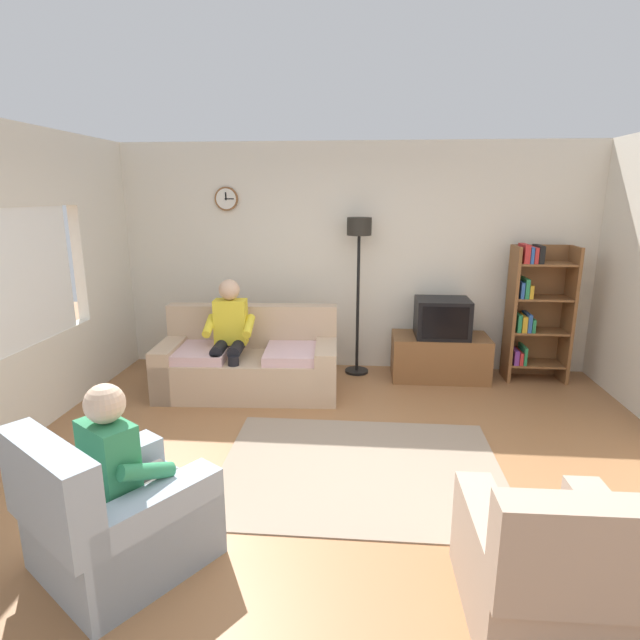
{
  "coord_description": "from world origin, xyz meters",
  "views": [
    {
      "loc": [
        0.11,
        -3.5,
        2.11
      ],
      "look_at": [
        -0.26,
        0.78,
        1.04
      ],
      "focal_mm": 28.49,
      "sensor_mm": 36.0,
      "label": 1
    }
  ],
  "objects_px": {
    "tv": "(442,318)",
    "person_on_couch": "(229,332)",
    "tv_stand": "(439,357)",
    "floor_lamp": "(359,253)",
    "armchair_near_window": "(117,520)",
    "armchair_near_bookshelf": "(551,573)",
    "couch": "(249,363)",
    "bookshelf": "(534,310)",
    "person_in_left_armchair": "(126,465)"
  },
  "relations": [
    {
      "from": "tv",
      "to": "armchair_near_bookshelf",
      "type": "relative_size",
      "value": 0.67
    },
    {
      "from": "bookshelf",
      "to": "person_on_couch",
      "type": "height_order",
      "value": "bookshelf"
    },
    {
      "from": "tv",
      "to": "person_on_couch",
      "type": "xyz_separation_m",
      "value": [
        -2.31,
        -0.68,
        -0.03
      ]
    },
    {
      "from": "tv",
      "to": "person_on_couch",
      "type": "relative_size",
      "value": 0.48
    },
    {
      "from": "bookshelf",
      "to": "floor_lamp",
      "type": "xyz_separation_m",
      "value": [
        -2.01,
        0.03,
        0.63
      ]
    },
    {
      "from": "tv_stand",
      "to": "armchair_near_bookshelf",
      "type": "bearing_deg",
      "value": -89.22
    },
    {
      "from": "armchair_near_window",
      "to": "person_on_couch",
      "type": "height_order",
      "value": "person_on_couch"
    },
    {
      "from": "armchair_near_window",
      "to": "armchair_near_bookshelf",
      "type": "xyz_separation_m",
      "value": [
        2.34,
        -0.22,
        0.0
      ]
    },
    {
      "from": "tv_stand",
      "to": "armchair_near_window",
      "type": "relative_size",
      "value": 0.93
    },
    {
      "from": "armchair_near_window",
      "to": "couch",
      "type": "bearing_deg",
      "value": 86.57
    },
    {
      "from": "person_on_couch",
      "to": "couch",
      "type": "bearing_deg",
      "value": 31.84
    },
    {
      "from": "couch",
      "to": "tv",
      "type": "bearing_deg",
      "value": 14.9
    },
    {
      "from": "couch",
      "to": "floor_lamp",
      "type": "distance_m",
      "value": 1.77
    },
    {
      "from": "bookshelf",
      "to": "floor_lamp",
      "type": "bearing_deg",
      "value": 179.28
    },
    {
      "from": "armchair_near_window",
      "to": "armchair_near_bookshelf",
      "type": "bearing_deg",
      "value": -5.28
    },
    {
      "from": "bookshelf",
      "to": "person_in_left_armchair",
      "type": "relative_size",
      "value": 1.4
    },
    {
      "from": "person_on_couch",
      "to": "person_in_left_armchair",
      "type": "distance_m",
      "value": 2.54
    },
    {
      "from": "couch",
      "to": "bookshelf",
      "type": "xyz_separation_m",
      "value": [
        3.17,
        0.66,
        0.51
      ]
    },
    {
      "from": "floor_lamp",
      "to": "tv",
      "type": "bearing_deg",
      "value": -7.28
    },
    {
      "from": "tv_stand",
      "to": "floor_lamp",
      "type": "xyz_separation_m",
      "value": [
        -0.97,
        0.1,
        1.19
      ]
    },
    {
      "from": "bookshelf",
      "to": "couch",
      "type": "bearing_deg",
      "value": -168.17
    },
    {
      "from": "tv",
      "to": "floor_lamp",
      "type": "bearing_deg",
      "value": 172.72
    },
    {
      "from": "armchair_near_bookshelf",
      "to": "person_in_left_armchair",
      "type": "bearing_deg",
      "value": 172.79
    },
    {
      "from": "couch",
      "to": "bookshelf",
      "type": "height_order",
      "value": "bookshelf"
    },
    {
      "from": "tv_stand",
      "to": "armchair_near_bookshelf",
      "type": "xyz_separation_m",
      "value": [
        0.05,
        -3.53,
        0.03
      ]
    },
    {
      "from": "tv_stand",
      "to": "armchair_near_window",
      "type": "height_order",
      "value": "armchair_near_window"
    },
    {
      "from": "tv_stand",
      "to": "bookshelf",
      "type": "xyz_separation_m",
      "value": [
        1.04,
        0.07,
        0.57
      ]
    },
    {
      "from": "armchair_near_bookshelf",
      "to": "person_in_left_armchair",
      "type": "xyz_separation_m",
      "value": [
        -2.29,
        0.29,
        0.32
      ]
    },
    {
      "from": "tv_stand",
      "to": "person_on_couch",
      "type": "relative_size",
      "value": 0.89
    },
    {
      "from": "tv_stand",
      "to": "tv",
      "type": "relative_size",
      "value": 1.83
    },
    {
      "from": "couch",
      "to": "person_in_left_armchair",
      "type": "bearing_deg",
      "value": -92.43
    },
    {
      "from": "floor_lamp",
      "to": "armchair_near_bookshelf",
      "type": "relative_size",
      "value": 2.06
    },
    {
      "from": "couch",
      "to": "bookshelf",
      "type": "relative_size",
      "value": 1.24
    },
    {
      "from": "floor_lamp",
      "to": "armchair_near_window",
      "type": "distance_m",
      "value": 3.84
    },
    {
      "from": "couch",
      "to": "floor_lamp",
      "type": "relative_size",
      "value": 1.05
    },
    {
      "from": "floor_lamp",
      "to": "person_on_couch",
      "type": "height_order",
      "value": "floor_lamp"
    },
    {
      "from": "person_on_couch",
      "to": "tv_stand",
      "type": "bearing_deg",
      "value": 16.91
    },
    {
      "from": "couch",
      "to": "person_in_left_armchair",
      "type": "xyz_separation_m",
      "value": [
        -0.11,
        -2.65,
        0.29
      ]
    },
    {
      "from": "person_in_left_armchair",
      "to": "couch",
      "type": "bearing_deg",
      "value": 87.57
    },
    {
      "from": "armchair_near_window",
      "to": "person_in_left_armchair",
      "type": "xyz_separation_m",
      "value": [
        0.05,
        0.07,
        0.32
      ]
    },
    {
      "from": "bookshelf",
      "to": "armchair_near_bookshelf",
      "type": "height_order",
      "value": "bookshelf"
    },
    {
      "from": "armchair_near_window",
      "to": "person_in_left_armchair",
      "type": "relative_size",
      "value": 1.05
    },
    {
      "from": "couch",
      "to": "armchair_near_window",
      "type": "relative_size",
      "value": 1.65
    },
    {
      "from": "bookshelf",
      "to": "tv",
      "type": "bearing_deg",
      "value": -174.62
    },
    {
      "from": "bookshelf",
      "to": "armchair_near_window",
      "type": "height_order",
      "value": "bookshelf"
    },
    {
      "from": "tv_stand",
      "to": "person_on_couch",
      "type": "bearing_deg",
      "value": -163.09
    },
    {
      "from": "bookshelf",
      "to": "floor_lamp",
      "type": "distance_m",
      "value": 2.11
    },
    {
      "from": "couch",
      "to": "armchair_near_bookshelf",
      "type": "distance_m",
      "value": 3.66
    },
    {
      "from": "person_in_left_armchair",
      "to": "person_on_couch",
      "type": "bearing_deg",
      "value": 91.46
    },
    {
      "from": "tv",
      "to": "armchair_near_window",
      "type": "bearing_deg",
      "value": -124.85
    }
  ]
}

